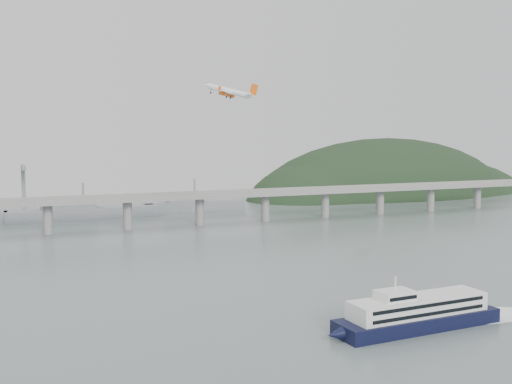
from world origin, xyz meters
name	(u,v)px	position (x,y,z in m)	size (l,w,h in m)	color
ground	(314,299)	(0.00, 0.00, 0.00)	(900.00, 900.00, 0.00)	slate
bridge	(170,201)	(-1.15, 200.00, 17.65)	(800.00, 22.00, 23.90)	gray
headland	(397,212)	(285.18, 331.75, -19.34)	(365.00, 155.00, 156.00)	black
ferry	(418,313)	(13.98, -43.11, 4.82)	(94.24, 17.45, 17.78)	black
airliner	(230,91)	(6.64, 105.35, 85.00)	(25.42, 27.07, 10.53)	white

